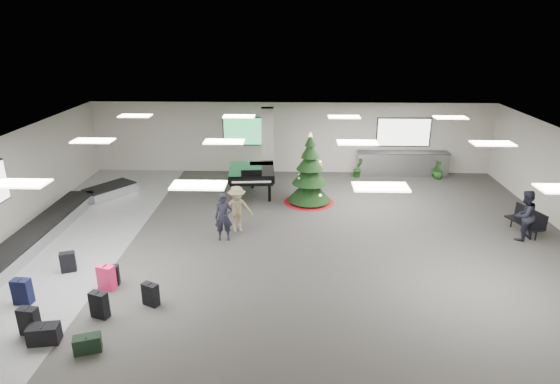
{
  "coord_description": "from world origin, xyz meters",
  "views": [
    {
      "loc": [
        0.08,
        -13.68,
        6.53
      ],
      "look_at": [
        -0.35,
        1.0,
        1.18
      ],
      "focal_mm": 30.0,
      "sensor_mm": 36.0,
      "label": 1
    }
  ],
  "objects_px": {
    "christmas_tree": "(309,179)",
    "traveler_bench": "(524,215)",
    "pink_suitcase": "(106,278)",
    "service_counter": "(402,163)",
    "potted_plant_right": "(439,170)",
    "baggage_carousel": "(48,229)",
    "grand_piano": "(252,173)",
    "traveler_b": "(237,209)",
    "bench": "(528,220)",
    "traveler_a": "(224,217)",
    "potted_plant_left": "(358,168)"
  },
  "relations": [
    {
      "from": "christmas_tree",
      "to": "traveler_bench",
      "type": "xyz_separation_m",
      "value": [
        6.65,
        -3.07,
        -0.13
      ]
    },
    {
      "from": "pink_suitcase",
      "to": "service_counter",
      "type": "bearing_deg",
      "value": 62.14
    },
    {
      "from": "potted_plant_right",
      "to": "baggage_carousel",
      "type": "bearing_deg",
      "value": -156.41
    },
    {
      "from": "grand_piano",
      "to": "traveler_b",
      "type": "bearing_deg",
      "value": -97.37
    },
    {
      "from": "grand_piano",
      "to": "baggage_carousel",
      "type": "bearing_deg",
      "value": -152.3
    },
    {
      "from": "grand_piano",
      "to": "traveler_b",
      "type": "height_order",
      "value": "traveler_b"
    },
    {
      "from": "bench",
      "to": "traveler_b",
      "type": "xyz_separation_m",
      "value": [
        -9.45,
        -0.09,
        0.31
      ]
    },
    {
      "from": "traveler_a",
      "to": "baggage_carousel",
      "type": "bearing_deg",
      "value": 172.04
    },
    {
      "from": "traveler_a",
      "to": "potted_plant_right",
      "type": "relative_size",
      "value": 1.89
    },
    {
      "from": "potted_plant_left",
      "to": "potted_plant_right",
      "type": "distance_m",
      "value": 3.52
    },
    {
      "from": "baggage_carousel",
      "to": "traveler_b",
      "type": "relative_size",
      "value": 6.17
    },
    {
      "from": "christmas_tree",
      "to": "grand_piano",
      "type": "relative_size",
      "value": 1.18
    },
    {
      "from": "grand_piano",
      "to": "traveler_bench",
      "type": "bearing_deg",
      "value": -27.3
    },
    {
      "from": "bench",
      "to": "traveler_b",
      "type": "relative_size",
      "value": 0.89
    },
    {
      "from": "pink_suitcase",
      "to": "bench",
      "type": "height_order",
      "value": "bench"
    },
    {
      "from": "service_counter",
      "to": "christmas_tree",
      "type": "distance_m",
      "value": 5.57
    },
    {
      "from": "bench",
      "to": "traveler_bench",
      "type": "height_order",
      "value": "traveler_bench"
    },
    {
      "from": "baggage_carousel",
      "to": "traveler_a",
      "type": "height_order",
      "value": "traveler_a"
    },
    {
      "from": "service_counter",
      "to": "potted_plant_left",
      "type": "relative_size",
      "value": 4.97
    },
    {
      "from": "grand_piano",
      "to": "christmas_tree",
      "type": "bearing_deg",
      "value": -21.95
    },
    {
      "from": "potted_plant_left",
      "to": "grand_piano",
      "type": "bearing_deg",
      "value": -151.68
    },
    {
      "from": "pink_suitcase",
      "to": "christmas_tree",
      "type": "distance_m",
      "value": 8.39
    },
    {
      "from": "pink_suitcase",
      "to": "traveler_b",
      "type": "distance_m",
      "value": 4.73
    },
    {
      "from": "baggage_carousel",
      "to": "christmas_tree",
      "type": "xyz_separation_m",
      "value": [
        8.55,
        3.21,
        0.74
      ]
    },
    {
      "from": "potted_plant_left",
      "to": "potted_plant_right",
      "type": "relative_size",
      "value": 1.01
    },
    {
      "from": "traveler_b",
      "to": "traveler_bench",
      "type": "relative_size",
      "value": 0.96
    },
    {
      "from": "traveler_b",
      "to": "christmas_tree",
      "type": "bearing_deg",
      "value": 34.45
    },
    {
      "from": "traveler_a",
      "to": "traveler_b",
      "type": "height_order",
      "value": "traveler_b"
    },
    {
      "from": "christmas_tree",
      "to": "potted_plant_right",
      "type": "height_order",
      "value": "christmas_tree"
    },
    {
      "from": "traveler_bench",
      "to": "baggage_carousel",
      "type": "bearing_deg",
      "value": -26.69
    },
    {
      "from": "baggage_carousel",
      "to": "potted_plant_right",
      "type": "xyz_separation_m",
      "value": [
        14.34,
        6.26,
        0.19
      ]
    },
    {
      "from": "christmas_tree",
      "to": "potted_plant_right",
      "type": "distance_m",
      "value": 6.57
    },
    {
      "from": "pink_suitcase",
      "to": "traveler_a",
      "type": "distance_m",
      "value": 4.02
    },
    {
      "from": "traveler_b",
      "to": "pink_suitcase",
      "type": "bearing_deg",
      "value": -142.84
    },
    {
      "from": "traveler_bench",
      "to": "potted_plant_right",
      "type": "distance_m",
      "value": 6.2
    },
    {
      "from": "potted_plant_left",
      "to": "traveler_bench",
      "type": "bearing_deg",
      "value": -54.87
    },
    {
      "from": "service_counter",
      "to": "pink_suitcase",
      "type": "distance_m",
      "value": 13.87
    },
    {
      "from": "baggage_carousel",
      "to": "service_counter",
      "type": "bearing_deg",
      "value": 27.67
    },
    {
      "from": "baggage_carousel",
      "to": "traveler_b",
      "type": "bearing_deg",
      "value": 4.48
    },
    {
      "from": "traveler_b",
      "to": "potted_plant_left",
      "type": "relative_size",
      "value": 1.93
    },
    {
      "from": "grand_piano",
      "to": "potted_plant_left",
      "type": "xyz_separation_m",
      "value": [
        4.52,
        2.44,
        -0.5
      ]
    },
    {
      "from": "traveler_bench",
      "to": "potted_plant_left",
      "type": "bearing_deg",
      "value": -82.08
    },
    {
      "from": "pink_suitcase",
      "to": "potted_plant_right",
      "type": "xyz_separation_m",
      "value": [
        11.2,
        9.44,
        0.07
      ]
    },
    {
      "from": "service_counter",
      "to": "pink_suitcase",
      "type": "height_order",
      "value": "service_counter"
    },
    {
      "from": "pink_suitcase",
      "to": "bench",
      "type": "xyz_separation_m",
      "value": [
        12.42,
        3.74,
        0.14
      ]
    },
    {
      "from": "baggage_carousel",
      "to": "traveler_bench",
      "type": "xyz_separation_m",
      "value": [
        15.2,
        0.14,
        0.61
      ]
    },
    {
      "from": "potted_plant_right",
      "to": "christmas_tree",
      "type": "bearing_deg",
      "value": -152.2
    },
    {
      "from": "traveler_a",
      "to": "traveler_bench",
      "type": "distance_m",
      "value": 9.44
    },
    {
      "from": "christmas_tree",
      "to": "potted_plant_left",
      "type": "xyz_separation_m",
      "value": [
        2.27,
        3.15,
        -0.54
      ]
    },
    {
      "from": "bench",
      "to": "traveler_a",
      "type": "bearing_deg",
      "value": 166.36
    }
  ]
}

